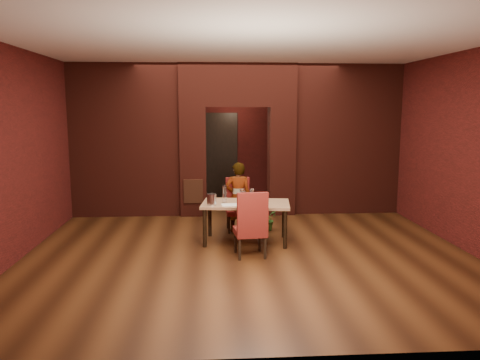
{
  "coord_description": "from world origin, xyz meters",
  "views": [
    {
      "loc": [
        -0.6,
        -7.99,
        2.28
      ],
      "look_at": [
        -0.08,
        0.0,
        1.05
      ],
      "focal_mm": 35.0,
      "sensor_mm": 36.0,
      "label": 1
    }
  ],
  "objects_px": {
    "wine_bucket": "(212,200)",
    "potted_plant": "(267,219)",
    "wine_glass_b": "(242,196)",
    "wine_glass_a": "(244,196)",
    "water_bottle": "(225,194)",
    "chair_near": "(250,223)",
    "chair_far": "(238,205)",
    "dining_table": "(246,222)",
    "wine_glass_c": "(252,196)",
    "person_seated": "(238,197)"
  },
  "relations": [
    {
      "from": "wine_bucket",
      "to": "potted_plant",
      "type": "relative_size",
      "value": 0.45
    },
    {
      "from": "wine_glass_b",
      "to": "wine_bucket",
      "type": "xyz_separation_m",
      "value": [
        -0.52,
        -0.23,
        -0.02
      ]
    },
    {
      "from": "wine_glass_a",
      "to": "water_bottle",
      "type": "height_order",
      "value": "water_bottle"
    },
    {
      "from": "chair_near",
      "to": "potted_plant",
      "type": "relative_size",
      "value": 2.43
    },
    {
      "from": "chair_far",
      "to": "water_bottle",
      "type": "distance_m",
      "value": 0.86
    },
    {
      "from": "dining_table",
      "to": "wine_glass_c",
      "type": "xyz_separation_m",
      "value": [
        0.11,
        0.04,
        0.46
      ]
    },
    {
      "from": "wine_glass_a",
      "to": "water_bottle",
      "type": "bearing_deg",
      "value": -176.16
    },
    {
      "from": "wine_glass_b",
      "to": "water_bottle",
      "type": "distance_m",
      "value": 0.3
    },
    {
      "from": "chair_near",
      "to": "wine_glass_c",
      "type": "height_order",
      "value": "chair_near"
    },
    {
      "from": "chair_far",
      "to": "wine_bucket",
      "type": "bearing_deg",
      "value": -120.2
    },
    {
      "from": "dining_table",
      "to": "chair_far",
      "type": "bearing_deg",
      "value": 103.19
    },
    {
      "from": "wine_glass_a",
      "to": "wine_bucket",
      "type": "bearing_deg",
      "value": -157.88
    },
    {
      "from": "wine_glass_a",
      "to": "wine_bucket",
      "type": "distance_m",
      "value": 0.59
    },
    {
      "from": "chair_far",
      "to": "chair_near",
      "type": "xyz_separation_m",
      "value": [
        0.09,
        -1.52,
        0.03
      ]
    },
    {
      "from": "wine_glass_a",
      "to": "wine_bucket",
      "type": "xyz_separation_m",
      "value": [
        -0.55,
        -0.22,
        -0.0
      ]
    },
    {
      "from": "dining_table",
      "to": "wine_glass_a",
      "type": "relative_size",
      "value": 7.46
    },
    {
      "from": "wine_glass_c",
      "to": "potted_plant",
      "type": "height_order",
      "value": "wine_glass_c"
    },
    {
      "from": "wine_glass_a",
      "to": "wine_glass_b",
      "type": "distance_m",
      "value": 0.03
    },
    {
      "from": "wine_glass_b",
      "to": "potted_plant",
      "type": "height_order",
      "value": "wine_glass_b"
    },
    {
      "from": "wine_glass_c",
      "to": "water_bottle",
      "type": "height_order",
      "value": "water_bottle"
    },
    {
      "from": "wine_glass_a",
      "to": "person_seated",
      "type": "bearing_deg",
      "value": 95.02
    },
    {
      "from": "dining_table",
      "to": "water_bottle",
      "type": "distance_m",
      "value": 0.61
    },
    {
      "from": "wine_bucket",
      "to": "chair_far",
      "type": "bearing_deg",
      "value": 61.71
    },
    {
      "from": "person_seated",
      "to": "wine_glass_a",
      "type": "xyz_separation_m",
      "value": [
        0.06,
        -0.65,
        0.14
      ]
    },
    {
      "from": "dining_table",
      "to": "potted_plant",
      "type": "relative_size",
      "value": 3.45
    },
    {
      "from": "person_seated",
      "to": "water_bottle",
      "type": "distance_m",
      "value": 0.75
    },
    {
      "from": "water_bottle",
      "to": "chair_near",
      "type": "bearing_deg",
      "value": -64.98
    },
    {
      "from": "dining_table",
      "to": "person_seated",
      "type": "xyz_separation_m",
      "value": [
        -0.09,
        0.69,
        0.31
      ]
    },
    {
      "from": "chair_far",
      "to": "wine_glass_b",
      "type": "relative_size",
      "value": 4.35
    },
    {
      "from": "potted_plant",
      "to": "wine_glass_b",
      "type": "bearing_deg",
      "value": -126.22
    },
    {
      "from": "wine_glass_c",
      "to": "wine_bucket",
      "type": "bearing_deg",
      "value": -162.36
    },
    {
      "from": "dining_table",
      "to": "water_bottle",
      "type": "bearing_deg",
      "value": -176.89
    },
    {
      "from": "chair_far",
      "to": "dining_table",
      "type": "bearing_deg",
      "value": -85.95
    },
    {
      "from": "wine_glass_a",
      "to": "chair_near",
      "type": "bearing_deg",
      "value": -87.16
    },
    {
      "from": "person_seated",
      "to": "chair_far",
      "type": "bearing_deg",
      "value": -98.3
    },
    {
      "from": "water_bottle",
      "to": "wine_bucket",
      "type": "bearing_deg",
      "value": -137.57
    },
    {
      "from": "dining_table",
      "to": "water_bottle",
      "type": "height_order",
      "value": "water_bottle"
    },
    {
      "from": "dining_table",
      "to": "chair_far",
      "type": "xyz_separation_m",
      "value": [
        -0.08,
        0.76,
        0.15
      ]
    },
    {
      "from": "wine_bucket",
      "to": "potted_plant",
      "type": "height_order",
      "value": "wine_bucket"
    },
    {
      "from": "potted_plant",
      "to": "dining_table",
      "type": "bearing_deg",
      "value": -121.07
    },
    {
      "from": "dining_table",
      "to": "wine_bucket",
      "type": "height_order",
      "value": "wine_bucket"
    },
    {
      "from": "chair_near",
      "to": "wine_bucket",
      "type": "relative_size",
      "value": 5.39
    },
    {
      "from": "wine_glass_b",
      "to": "wine_bucket",
      "type": "bearing_deg",
      "value": -156.44
    },
    {
      "from": "chair_near",
      "to": "potted_plant",
      "type": "xyz_separation_m",
      "value": [
        0.45,
        1.53,
        -0.31
      ]
    },
    {
      "from": "person_seated",
      "to": "potted_plant",
      "type": "height_order",
      "value": "person_seated"
    },
    {
      "from": "chair_near",
      "to": "water_bottle",
      "type": "distance_m",
      "value": 0.93
    },
    {
      "from": "wine_glass_a",
      "to": "water_bottle",
      "type": "xyz_separation_m",
      "value": [
        -0.33,
        -0.02,
        0.05
      ]
    },
    {
      "from": "wine_glass_a",
      "to": "chair_far",
      "type": "bearing_deg",
      "value": 93.74
    },
    {
      "from": "person_seated",
      "to": "wine_glass_b",
      "type": "xyz_separation_m",
      "value": [
        0.03,
        -0.64,
        0.15
      ]
    },
    {
      "from": "person_seated",
      "to": "water_bottle",
      "type": "relative_size",
      "value": 4.27
    }
  ]
}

